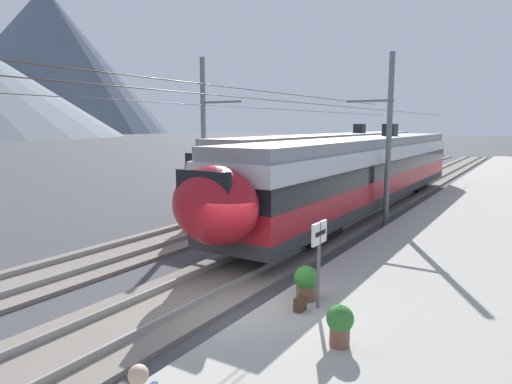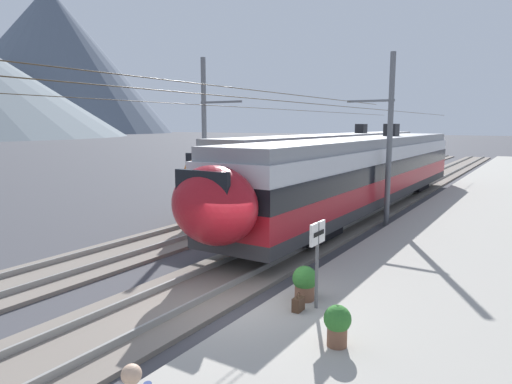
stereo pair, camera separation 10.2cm
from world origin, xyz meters
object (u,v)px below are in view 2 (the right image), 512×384
catenary_mast_mid (387,137)px  potted_plant_platform_edge (337,322)px  catenary_mast_far_side (207,135)px  train_far_track (336,158)px  potted_plant_by_shelter (305,281)px  platform_sign (317,245)px  handbag_near_sign (298,304)px  train_near_platform (365,170)px

catenary_mast_mid → potted_plant_platform_edge: bearing=-166.9°
catenary_mast_mid → catenary_mast_far_side: bearing=106.2°
train_far_track → potted_plant_by_shelter: (-20.05, -7.58, -1.44)m
potted_plant_platform_edge → potted_plant_by_shelter: bearing=41.8°
platform_sign → handbag_near_sign: bearing=145.4°
catenary_mast_far_side → potted_plant_platform_edge: 15.22m
train_near_platform → potted_plant_by_shelter: 13.31m
train_near_platform → potted_plant_platform_edge: (-14.62, -4.59, -1.43)m
train_far_track → catenary_mast_mid: size_ratio=0.66×
catenary_mast_mid → potted_plant_by_shelter: bearing=-172.9°
train_near_platform → catenary_mast_far_side: 8.18m
train_far_track → train_near_platform: bearing=-147.6°
potted_plant_platform_edge → catenary_mast_mid: bearing=13.1°
potted_plant_platform_edge → handbag_near_sign: bearing=52.3°
train_far_track → catenary_mast_far_side: size_ratio=0.66×
catenary_mast_far_side → train_near_platform: bearing=-54.2°
train_near_platform → handbag_near_sign: train_near_platform is taller
handbag_near_sign → train_near_platform: bearing=13.3°
catenary_mast_far_side → handbag_near_sign: catenary_mast_far_side is taller
handbag_near_sign → train_far_track: bearing=20.5°
train_near_platform → catenary_mast_far_side: (-4.67, 6.47, 1.79)m
handbag_near_sign → potted_plant_by_shelter: potted_plant_by_shelter is taller
potted_plant_by_shelter → catenary_mast_mid: bearing=7.1°
handbag_near_sign → potted_plant_by_shelter: size_ratio=0.53×
train_near_platform → potted_plant_platform_edge: train_near_platform is taller
handbag_near_sign → catenary_mast_far_side: bearing=47.4°
potted_plant_by_shelter → handbag_near_sign: bearing=-165.0°
potted_plant_platform_edge → potted_plant_by_shelter: (1.74, 1.55, -0.00)m
catenary_mast_far_side → platform_sign: 13.28m
potted_plant_by_shelter → potted_plant_platform_edge: bearing=-138.2°
potted_plant_platform_edge → potted_plant_by_shelter: 2.33m
train_far_track → potted_plant_by_shelter: train_far_track is taller
train_far_track → handbag_near_sign: size_ratio=66.61×
train_far_track → potted_plant_by_shelter: bearing=-159.3°
handbag_near_sign → potted_plant_platform_edge: potted_plant_platform_edge is taller
train_far_track → potted_plant_by_shelter: size_ratio=35.61×
train_far_track → handbag_near_sign: bearing=-159.5°
catenary_mast_mid → potted_plant_platform_edge: size_ratio=55.66×
train_near_platform → train_far_track: 8.49m
catenary_mast_mid → potted_plant_by_shelter: size_ratio=53.73×
catenary_mast_far_side → potted_plant_by_shelter: 12.97m
potted_plant_platform_edge → potted_plant_by_shelter: potted_plant_by_shelter is taller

